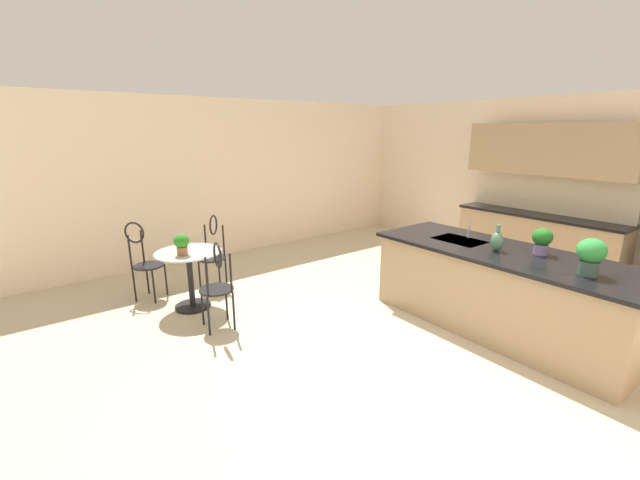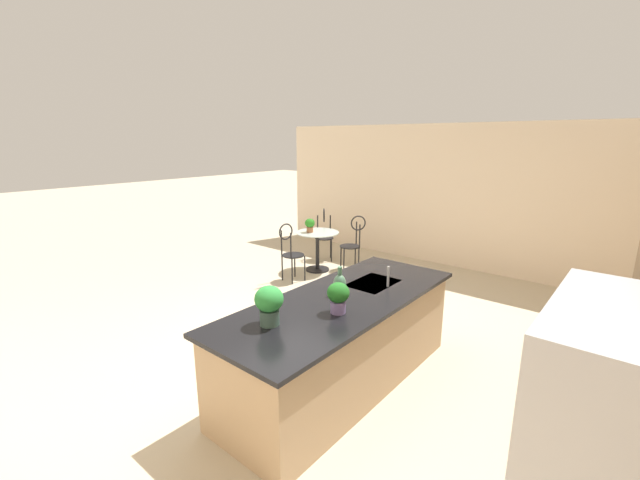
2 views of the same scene
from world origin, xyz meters
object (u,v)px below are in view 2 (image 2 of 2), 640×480
chair_toward_desk (324,232)px  vase_on_counter (340,284)px  potted_plant_counter_near (338,296)px  chair_near_window (291,249)px  chair_by_island (353,240)px  potted_plant_counter_far (269,303)px  bistro_table (317,247)px  potted_plant_on_table (310,224)px

chair_toward_desk → vase_on_counter: vase_on_counter is taller
potted_plant_counter_near → vase_on_counter: (-0.35, -0.25, -0.05)m
chair_near_window → chair_by_island: bearing=159.1°
vase_on_counter → chair_toward_desk: bearing=-138.9°
chair_by_island → chair_toward_desk: 0.89m
potted_plant_counter_far → vase_on_counter: bearing=177.0°
chair_near_window → chair_by_island: same height
bistro_table → chair_by_island: 0.68m
chair_toward_desk → potted_plant_on_table: chair_toward_desk is taller
potted_plant_on_table → potted_plant_counter_far: bearing=36.5°
chair_near_window → vase_on_counter: size_ratio=3.62×
potted_plant_counter_far → potted_plant_counter_near: bearing=151.9°
chair_by_island → potted_plant_counter_far: size_ratio=3.10×
potted_plant_on_table → vase_on_counter: size_ratio=0.88×
vase_on_counter → chair_near_window: bearing=-127.0°
chair_toward_desk → potted_plant_on_table: (0.75, 0.27, 0.31)m
bistro_table → potted_plant_on_table: bearing=-46.2°
bistro_table → chair_toward_desk: chair_toward_desk is taller
bistro_table → vase_on_counter: (2.58, 2.45, 0.58)m
chair_toward_desk → potted_plant_counter_near: size_ratio=3.73×
chair_near_window → chair_toward_desk: bearing=-164.1°
potted_plant_on_table → chair_by_island: bearing=132.3°
chair_near_window → vase_on_counter: vase_on_counter is taller
potted_plant_on_table → vase_on_counter: bearing=45.7°
chair_near_window → chair_toward_desk: same height
chair_by_island → chair_toward_desk: same height
bistro_table → chair_near_window: size_ratio=0.77×
potted_plant_on_table → potted_plant_counter_near: bearing=44.6°
chair_near_window → chair_by_island: (-1.21, 0.46, 0.00)m
potted_plant_on_table → vase_on_counter: 3.56m
chair_toward_desk → vase_on_counter: bearing=41.1°
chair_by_island → vase_on_counter: (3.03, 1.95, 0.46)m
potted_plant_counter_far → chair_near_window: bearing=-139.0°
bistro_table → vase_on_counter: size_ratio=2.78×
chair_by_island → potted_plant_on_table: size_ratio=4.10×
chair_near_window → potted_plant_counter_near: 3.47m
chair_by_island → vase_on_counter: vase_on_counter is taller
chair_toward_desk → chair_by_island: bearing=76.5°
potted_plant_counter_near → potted_plant_on_table: bearing=-135.4°
chair_toward_desk → potted_plant_counter_far: potted_plant_counter_far is taller
chair_by_island → potted_plant_counter_near: potted_plant_counter_near is taller
bistro_table → chair_by_island: bearing=132.0°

